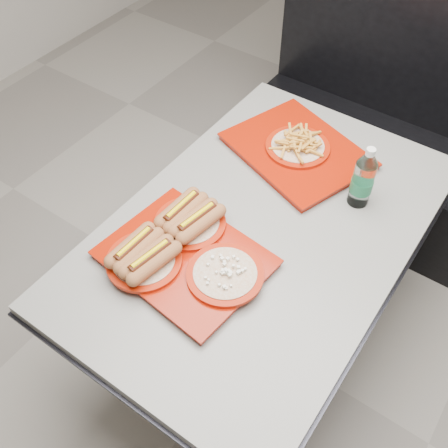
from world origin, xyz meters
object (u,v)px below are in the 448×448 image
Objects in this scene: diner_table at (261,256)px; tray_near at (181,250)px; tray_far at (297,148)px; booth_bench at (377,135)px; water_bottle at (363,180)px.

tray_near is (-0.14, -0.26, 0.20)m from diner_table.
tray_near is 0.64m from tray_far.
booth_bench is 2.27× the size of tray_far.
diner_table is at bearing -76.42° from tray_far.
diner_table is 1.05× the size of booth_bench.
diner_table is at bearing 61.29° from tray_near.
booth_bench is 5.66× the size of water_bottle.
diner_table is at bearing -90.00° from booth_bench.
tray_near is 2.19× the size of water_bottle.
water_bottle is (0.35, 0.54, 0.06)m from tray_near.
water_bottle is (0.30, -0.09, 0.07)m from tray_far.
water_bottle is at bearing 57.35° from tray_near.
water_bottle reaches higher than tray_far.
booth_bench is 0.95m from water_bottle.
diner_table is 2.39× the size of tray_far.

